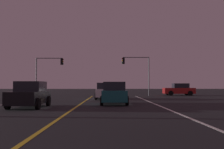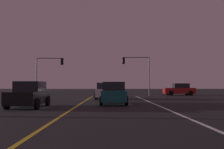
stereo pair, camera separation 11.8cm
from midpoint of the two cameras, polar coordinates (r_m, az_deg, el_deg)
lane_edge_right at (r=16.04m, az=12.03°, el=-7.47°), size 0.16×38.68×0.01m
lane_center_divider at (r=15.81m, az=-8.87°, el=-7.57°), size 0.16×38.68×0.01m
car_crossing_side at (r=38.31m, az=14.34°, el=-3.20°), size 4.30×2.02×1.70m
car_lead_same_lane at (r=20.00m, az=0.27°, el=-4.14°), size 2.02×4.30×1.70m
car_oncoming at (r=17.88m, az=-17.62°, el=-4.25°), size 2.02×4.30×1.70m
car_ahead_far at (r=27.46m, az=-1.66°, el=-3.65°), size 2.02×4.30×1.70m
traffic_light_near_right at (r=35.69m, az=5.06°, el=1.71°), size 3.76×0.36×5.28m
traffic_light_near_left at (r=36.40m, az=-13.48°, el=1.55°), size 3.75×0.36×5.16m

